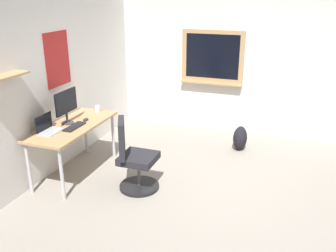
# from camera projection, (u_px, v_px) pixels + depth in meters

# --- Properties ---
(ground_plane) EXTENTS (5.20, 5.20, 0.00)m
(ground_plane) POSITION_uv_depth(u_px,v_px,m) (220.00, 200.00, 4.54)
(ground_plane) COLOR gray
(ground_plane) RESTS_ON ground
(wall_back) EXTENTS (5.00, 0.30, 2.60)m
(wall_back) POSITION_uv_depth(u_px,v_px,m) (43.00, 81.00, 4.86)
(wall_back) COLOR silver
(wall_back) RESTS_ON ground
(wall_right) EXTENTS (0.22, 5.00, 2.60)m
(wall_right) POSITION_uv_depth(u_px,v_px,m) (253.00, 61.00, 6.25)
(wall_right) COLOR silver
(wall_right) RESTS_ON ground
(desk) EXTENTS (1.44, 0.61, 0.72)m
(desk) POSITION_uv_depth(u_px,v_px,m) (73.00, 130.00, 5.00)
(desk) COLOR tan
(desk) RESTS_ON ground
(office_chair) EXTENTS (0.54, 0.56, 0.95)m
(office_chair) POSITION_uv_depth(u_px,v_px,m) (134.00, 160.00, 4.68)
(office_chair) COLOR black
(office_chair) RESTS_ON ground
(laptop) EXTENTS (0.31, 0.21, 0.23)m
(laptop) POSITION_uv_depth(u_px,v_px,m) (48.00, 128.00, 4.71)
(laptop) COLOR #ADAFB5
(laptop) RESTS_ON desk
(monitor_primary) EXTENTS (0.46, 0.17, 0.46)m
(monitor_primary) POSITION_uv_depth(u_px,v_px,m) (66.00, 104.00, 4.94)
(monitor_primary) COLOR #38383D
(monitor_primary) RESTS_ON desk
(keyboard) EXTENTS (0.37, 0.13, 0.02)m
(keyboard) POSITION_uv_depth(u_px,v_px,m) (74.00, 127.00, 4.88)
(keyboard) COLOR black
(keyboard) RESTS_ON desk
(computer_mouse) EXTENTS (0.10, 0.06, 0.03)m
(computer_mouse) POSITION_uv_depth(u_px,v_px,m) (86.00, 120.00, 5.13)
(computer_mouse) COLOR #262628
(computer_mouse) RESTS_ON desk
(coffee_mug) EXTENTS (0.08, 0.08, 0.09)m
(coffee_mug) POSITION_uv_depth(u_px,v_px,m) (97.00, 109.00, 5.50)
(coffee_mug) COLOR silver
(coffee_mug) RESTS_ON desk
(backpack) EXTENTS (0.32, 0.22, 0.39)m
(backpack) POSITION_uv_depth(u_px,v_px,m) (240.00, 138.00, 5.92)
(backpack) COLOR black
(backpack) RESTS_ON ground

